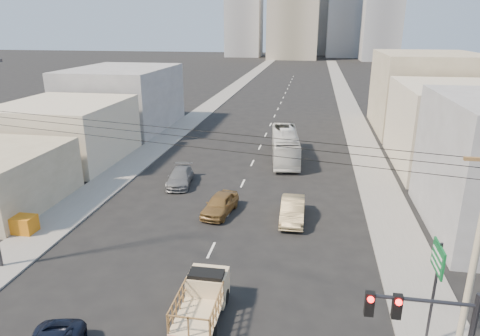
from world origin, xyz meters
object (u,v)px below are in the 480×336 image
(sedan_brown, at_px, (220,204))
(utility_pole, at_px, (472,274))
(green_sign, at_px, (436,270))
(sedan_grey, at_px, (180,177))
(flatbed_pickup, at_px, (202,297))
(crate_stack, at_px, (22,224))
(sedan_tan, at_px, (293,210))
(city_bus, at_px, (285,145))

(sedan_brown, bearing_deg, utility_pole, -40.75)
(green_sign, bearing_deg, sedan_grey, 133.70)
(flatbed_pickup, relative_size, sedan_grey, 0.93)
(green_sign, height_order, crate_stack, green_sign)
(sedan_tan, bearing_deg, crate_stack, -164.58)
(flatbed_pickup, xyz_separation_m, utility_pole, (10.40, -2.72, 4.09))
(utility_pole, height_order, crate_stack, utility_pole)
(city_bus, relative_size, green_sign, 2.14)
(flatbed_pickup, height_order, sedan_brown, flatbed_pickup)
(sedan_grey, bearing_deg, crate_stack, -133.40)
(flatbed_pickup, xyz_separation_m, sedan_brown, (-1.72, 11.74, -0.35))
(sedan_grey, relative_size, crate_stack, 2.65)
(sedan_grey, bearing_deg, city_bus, 39.30)
(sedan_grey, bearing_deg, flatbed_pickup, -77.28)
(flatbed_pickup, distance_m, green_sign, 10.41)
(flatbed_pickup, relative_size, city_bus, 0.41)
(flatbed_pickup, height_order, city_bus, city_bus)
(green_sign, relative_size, utility_pole, 0.50)
(flatbed_pickup, relative_size, sedan_tan, 0.93)
(sedan_brown, xyz_separation_m, sedan_grey, (-4.74, 5.33, -0.06))
(utility_pole, bearing_deg, crate_stack, 159.74)
(utility_pole, bearing_deg, green_sign, 97.67)
(utility_pole, bearing_deg, sedan_tan, 115.43)
(city_bus, bearing_deg, sedan_brown, -110.84)
(green_sign, bearing_deg, sedan_brown, 134.57)
(city_bus, bearing_deg, sedan_tan, -90.16)
(sedan_tan, relative_size, sedan_grey, 0.99)
(city_bus, distance_m, crate_stack, 25.68)
(flatbed_pickup, height_order, green_sign, green_sign)
(green_sign, height_order, utility_pole, utility_pole)
(flatbed_pickup, bearing_deg, city_bus, 85.56)
(flatbed_pickup, height_order, utility_pole, utility_pole)
(flatbed_pickup, bearing_deg, utility_pole, -14.67)
(crate_stack, bearing_deg, sedan_brown, 23.65)
(city_bus, height_order, crate_stack, city_bus)
(city_bus, height_order, sedan_grey, city_bus)
(utility_pole, relative_size, crate_stack, 5.56)
(crate_stack, bearing_deg, city_bus, 51.05)
(city_bus, distance_m, sedan_grey, 12.56)
(flatbed_pickup, height_order, sedan_grey, flatbed_pickup)
(sedan_brown, distance_m, sedan_tan, 5.37)
(sedan_grey, relative_size, green_sign, 0.95)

